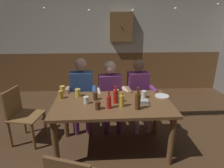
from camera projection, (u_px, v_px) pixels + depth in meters
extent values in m
plane|color=#4C331E|center=(113.00, 151.00, 2.88)|extent=(7.24, 7.24, 0.00)
cube|color=beige|center=(106.00, 26.00, 4.81)|extent=(6.04, 0.12, 1.33)
cube|color=brown|center=(107.00, 71.00, 5.20)|extent=(6.04, 0.12, 1.02)
cube|color=brown|center=(113.00, 104.00, 2.71)|extent=(1.66, 0.90, 0.04)
cylinder|color=brown|center=(56.00, 145.00, 2.44)|extent=(0.08, 0.08, 0.73)
cylinder|color=brown|center=(171.00, 141.00, 2.52)|extent=(0.08, 0.08, 0.73)
cylinder|color=brown|center=(65.00, 117.00, 3.14)|extent=(0.08, 0.08, 0.73)
cylinder|color=brown|center=(156.00, 114.00, 3.22)|extent=(0.08, 0.08, 0.73)
cube|color=#2D4C84|center=(82.00, 87.00, 3.39)|extent=(0.39, 0.23, 0.55)
sphere|color=tan|center=(81.00, 64.00, 3.25)|extent=(0.21, 0.21, 0.21)
cylinder|color=#6B2D66|center=(88.00, 103.00, 3.36)|extent=(0.14, 0.38, 0.13)
cylinder|color=#6B2D66|center=(76.00, 104.00, 3.34)|extent=(0.14, 0.38, 0.13)
cylinder|color=#6B2D66|center=(89.00, 122.00, 3.27)|extent=(0.10, 0.10, 0.42)
cylinder|color=#6B2D66|center=(76.00, 123.00, 3.25)|extent=(0.10, 0.10, 0.42)
cylinder|color=#2D4C84|center=(95.00, 90.00, 3.16)|extent=(0.09, 0.28, 0.08)
cylinder|color=tan|center=(67.00, 91.00, 3.13)|extent=(0.09, 0.28, 0.08)
cube|color=#6B2D66|center=(110.00, 88.00, 3.42)|extent=(0.41, 0.25, 0.49)
sphere|color=beige|center=(110.00, 67.00, 3.30)|extent=(0.21, 0.21, 0.21)
cylinder|color=#6B2D66|center=(117.00, 103.00, 3.38)|extent=(0.17, 0.40, 0.13)
cylinder|color=#6B2D66|center=(105.00, 103.00, 3.35)|extent=(0.17, 0.40, 0.13)
cylinder|color=#6B2D66|center=(119.00, 122.00, 3.29)|extent=(0.10, 0.10, 0.42)
cylinder|color=#6B2D66|center=(107.00, 123.00, 3.26)|extent=(0.10, 0.10, 0.42)
cylinder|color=beige|center=(126.00, 91.00, 3.23)|extent=(0.11, 0.29, 0.08)
cylinder|color=beige|center=(99.00, 93.00, 3.15)|extent=(0.11, 0.29, 0.08)
cube|color=#6B2D66|center=(138.00, 87.00, 3.45)|extent=(0.38, 0.25, 0.53)
sphere|color=brown|center=(139.00, 65.00, 3.32)|extent=(0.20, 0.20, 0.20)
cylinder|color=#B78493|center=(145.00, 102.00, 3.40)|extent=(0.16, 0.42, 0.13)
cylinder|color=#B78493|center=(134.00, 103.00, 3.37)|extent=(0.16, 0.42, 0.13)
cylinder|color=#B78493|center=(147.00, 121.00, 3.30)|extent=(0.10, 0.10, 0.42)
cylinder|color=#B78493|center=(136.00, 122.00, 3.27)|extent=(0.10, 0.10, 0.42)
cylinder|color=#6B2D66|center=(154.00, 90.00, 3.23)|extent=(0.10, 0.29, 0.08)
cylinder|color=brown|center=(129.00, 91.00, 3.18)|extent=(0.10, 0.29, 0.08)
cube|color=brown|center=(26.00, 116.00, 2.99)|extent=(0.52, 0.52, 0.02)
cube|color=brown|center=(12.00, 102.00, 2.94)|extent=(0.11, 0.39, 0.42)
cylinder|color=brown|center=(45.00, 124.00, 3.21)|extent=(0.04, 0.04, 0.44)
cylinder|color=brown|center=(33.00, 137.00, 2.86)|extent=(0.04, 0.04, 0.44)
cylinder|color=brown|center=(24.00, 122.00, 3.27)|extent=(0.04, 0.04, 0.44)
cylinder|color=brown|center=(10.00, 135.00, 2.91)|extent=(0.04, 0.04, 0.44)
cube|color=#B2B7BC|center=(143.00, 102.00, 2.68)|extent=(0.14, 0.10, 0.05)
cylinder|color=white|center=(162.00, 96.00, 2.91)|extent=(0.21, 0.21, 0.01)
cylinder|color=red|center=(109.00, 102.00, 2.51)|extent=(0.06, 0.06, 0.17)
cylinder|color=red|center=(109.00, 94.00, 2.47)|extent=(0.02, 0.02, 0.07)
cylinder|color=red|center=(116.00, 97.00, 2.67)|extent=(0.07, 0.07, 0.19)
cylinder|color=red|center=(116.00, 88.00, 2.63)|extent=(0.03, 0.03, 0.06)
cylinder|color=#593314|center=(138.00, 102.00, 2.48)|extent=(0.07, 0.07, 0.21)
cylinder|color=#593314|center=(138.00, 91.00, 2.43)|extent=(0.03, 0.03, 0.09)
cylinder|color=gold|center=(122.00, 101.00, 2.56)|extent=(0.06, 0.06, 0.16)
cylinder|color=gold|center=(122.00, 94.00, 2.53)|extent=(0.02, 0.02, 0.05)
cylinder|color=#E5C64C|center=(78.00, 93.00, 2.90)|extent=(0.08, 0.08, 0.12)
cylinder|color=#4C2D19|center=(98.00, 105.00, 2.49)|extent=(0.07, 0.07, 0.11)
cylinder|color=#E5C64C|center=(116.00, 95.00, 2.80)|extent=(0.08, 0.08, 0.15)
cylinder|color=#E5C64C|center=(62.00, 90.00, 3.00)|extent=(0.08, 0.08, 0.13)
cylinder|color=white|center=(144.00, 94.00, 2.86)|extent=(0.07, 0.07, 0.11)
cylinder|color=white|center=(86.00, 100.00, 2.66)|extent=(0.07, 0.07, 0.10)
cylinder|color=gold|center=(61.00, 95.00, 2.83)|extent=(0.07, 0.07, 0.12)
cylinder|color=#4C2D19|center=(95.00, 96.00, 2.78)|extent=(0.07, 0.07, 0.11)
cube|color=brown|center=(121.00, 27.00, 4.71)|extent=(0.56, 0.12, 0.70)
sphere|color=black|center=(122.00, 27.00, 4.64)|extent=(0.03, 0.03, 0.03)
sphere|color=#F9EAB2|center=(44.00, 8.00, 2.59)|extent=(0.04, 0.04, 0.04)
sphere|color=#F9EAB2|center=(89.00, 11.00, 2.63)|extent=(0.04, 0.04, 0.04)
sphere|color=#F9EAB2|center=(133.00, 11.00, 2.67)|extent=(0.04, 0.04, 0.04)
sphere|color=#F9EAB2|center=(176.00, 9.00, 2.69)|extent=(0.04, 0.04, 0.04)
sphere|color=#F9EAB2|center=(218.00, 4.00, 2.70)|extent=(0.04, 0.04, 0.04)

